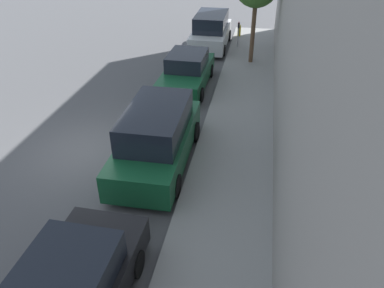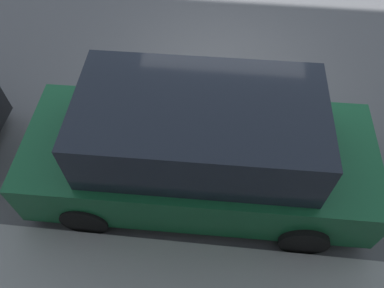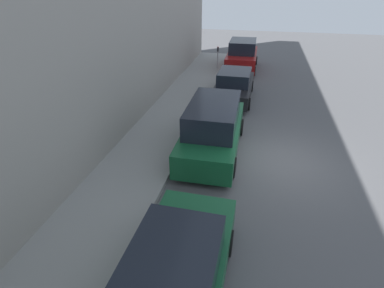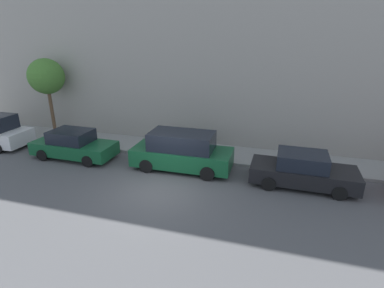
# 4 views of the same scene
# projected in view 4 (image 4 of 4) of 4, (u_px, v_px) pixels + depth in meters

# --- Properties ---
(ground_plane) EXTENTS (60.00, 60.00, 0.00)m
(ground_plane) POSITION_uv_depth(u_px,v_px,m) (159.00, 191.00, 12.89)
(ground_plane) COLOR #515154
(sidewalk) EXTENTS (2.52, 32.00, 0.15)m
(sidewalk) POSITION_uv_depth(u_px,v_px,m) (191.00, 151.00, 17.15)
(sidewalk) COLOR gray
(sidewalk) RESTS_ON ground_plane
(parked_sedan_second) EXTENTS (1.92, 4.52, 1.54)m
(parked_sedan_second) POSITION_uv_depth(u_px,v_px,m) (303.00, 171.00, 13.11)
(parked_sedan_second) COLOR black
(parked_sedan_second) RESTS_ON ground_plane
(parked_minivan_third) EXTENTS (2.02, 4.93, 1.90)m
(parked_minivan_third) POSITION_uv_depth(u_px,v_px,m) (182.00, 151.00, 14.72)
(parked_minivan_third) COLOR #14512D
(parked_minivan_third) RESTS_ON ground_plane
(parked_sedan_fourth) EXTENTS (1.92, 4.52, 1.54)m
(parked_sedan_fourth) POSITION_uv_depth(u_px,v_px,m) (74.00, 145.00, 16.15)
(parked_sedan_fourth) COLOR #14512D
(parked_sedan_fourth) RESTS_ON ground_plane
(parking_meter_far) EXTENTS (0.11, 0.15, 1.41)m
(parking_meter_far) POSITION_uv_depth(u_px,v_px,m) (13.00, 122.00, 19.22)
(parking_meter_far) COLOR #ADADB2
(parking_meter_far) RESTS_ON sidewalk
(street_tree) EXTENTS (2.16, 2.16, 4.85)m
(street_tree) POSITION_uv_depth(u_px,v_px,m) (46.00, 77.00, 18.37)
(street_tree) COLOR brown
(street_tree) RESTS_ON sidewalk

